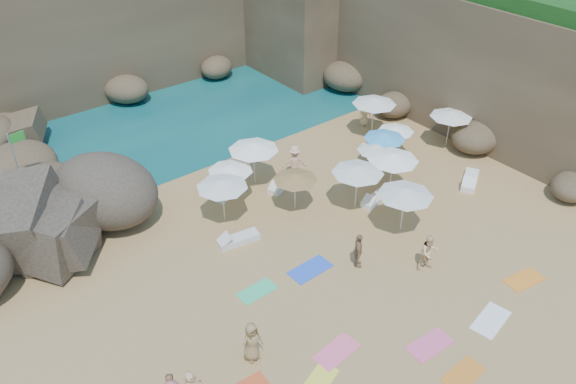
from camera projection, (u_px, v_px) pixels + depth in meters
ground at (295, 279)px, 23.75m from camera, size 120.00×120.00×0.00m
seawater at (51, 67)px, 43.21m from camera, size 120.00×120.00×0.00m
cliff_back at (92, 27)px, 38.73m from camera, size 44.00×8.00×8.00m
cliff_right at (446, 41)px, 36.36m from camera, size 8.00×30.00×8.00m
cliff_corner at (305, 4)px, 43.13m from camera, size 10.00×12.00×8.00m
rock_outcrop at (44, 247)px, 25.48m from camera, size 9.42×7.57×3.45m
flag_pole at (18, 159)px, 26.89m from camera, size 0.78×0.18×4.01m
parasol_0 at (222, 183)px, 25.96m from camera, size 2.44×2.44×2.31m
parasol_1 at (230, 168)px, 27.40m from camera, size 2.24×2.24×2.12m
parasol_2 at (374, 101)px, 32.95m from camera, size 2.61×2.61×2.47m
parasol_3 at (376, 148)px, 29.42m from camera, size 2.02×2.02×1.91m
parasol_4 at (396, 129)px, 31.17m from camera, size 2.02×2.02×1.91m
parasol_5 at (253, 146)px, 28.52m from camera, size 2.61×2.61×2.46m
parasol_6 at (295, 177)px, 26.84m from camera, size 2.19×2.19×2.07m
parasol_7 at (358, 169)px, 26.80m from camera, size 2.55×2.55×2.41m
parasol_8 at (451, 114)px, 31.93m from camera, size 2.40×2.40×2.27m
parasol_9 at (406, 192)px, 25.21m from camera, size 2.57×2.57×2.43m
parasol_10 at (385, 136)px, 30.08m from camera, size 2.25×2.25×2.13m
parasol_11 at (393, 157)px, 27.73m from camera, size 2.58×2.58×2.44m
lounger_0 at (239, 239)px, 25.69m from camera, size 2.02×0.93×0.30m
lounger_1 at (282, 185)px, 29.42m from camera, size 1.91×1.12×0.28m
lounger_2 at (397, 162)px, 31.32m from camera, size 2.09×0.96×0.31m
lounger_3 at (228, 192)px, 28.87m from camera, size 1.83×1.18×0.27m
lounger_4 at (376, 199)px, 28.36m from camera, size 1.92×0.94×0.29m
lounger_5 at (470, 180)px, 29.75m from camera, size 2.14×1.61×0.32m
towel_1 at (337, 352)px, 20.55m from camera, size 1.84×1.05×0.03m
towel_2 at (463, 375)px, 19.72m from camera, size 1.66×0.87×0.03m
towel_4 at (319, 381)px, 19.49m from camera, size 1.75×1.27×0.03m
towel_8 at (310, 269)px, 24.22m from camera, size 1.92×0.99×0.03m
towel_9 at (430, 345)px, 20.81m from camera, size 1.82×0.99×0.03m
towel_10 at (524, 280)px, 23.69m from camera, size 1.84×1.12×0.03m
towel_11 at (257, 291)px, 23.13m from camera, size 1.65×0.86×0.03m
towel_13 at (491, 320)px, 21.81m from camera, size 1.98×1.24×0.03m
person_stand_2 at (295, 162)px, 29.73m from camera, size 1.34×1.10×1.94m
person_stand_3 at (358, 251)px, 23.98m from camera, size 0.95×1.01×1.68m
person_stand_4 at (365, 114)px, 34.81m from camera, size 0.86×0.70×1.55m
person_lie_2 at (252, 354)px, 20.20m from camera, size 0.86×1.71×0.45m
person_lie_5 at (427, 262)px, 24.12m from camera, size 1.39×1.91×0.65m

